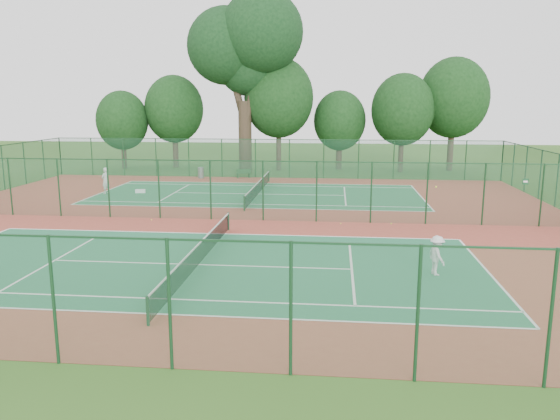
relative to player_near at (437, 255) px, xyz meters
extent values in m
plane|color=#2F581B|center=(-9.71, 9.38, -0.82)|extent=(120.00, 120.00, 0.00)
cube|color=brown|center=(-9.71, 9.38, -0.81)|extent=(40.00, 36.00, 0.01)
cube|color=#1F6440|center=(-9.71, 0.38, -0.80)|extent=(23.77, 10.97, 0.01)
cube|color=#20663C|center=(-9.71, 18.38, -0.80)|extent=(23.77, 10.97, 0.01)
cube|color=#194C33|center=(-9.71, 27.38, 0.93)|extent=(40.00, 0.02, 3.50)
cube|color=#15391C|center=(-9.71, 27.38, 2.64)|extent=(40.00, 0.05, 0.05)
cube|color=#1C552E|center=(-9.71, -8.62, 0.93)|extent=(40.00, 0.02, 3.50)
cube|color=#163E22|center=(-9.71, -8.62, 2.64)|extent=(40.00, 0.05, 0.05)
cube|color=#194B2B|center=(-9.71, 9.38, 0.93)|extent=(40.00, 0.02, 3.50)
cube|color=#14381D|center=(-9.71, 9.38, 2.64)|extent=(40.00, 0.05, 0.05)
cylinder|color=#153C25|center=(-9.71, -6.02, -0.33)|extent=(0.10, 0.10, 0.97)
cylinder|color=#153C25|center=(-9.71, 6.78, -0.33)|extent=(0.10, 0.10, 0.97)
cube|color=black|center=(-9.71, 0.38, -0.33)|extent=(0.02, 12.80, 0.85)
cube|color=silver|center=(-9.71, 0.38, 0.10)|extent=(0.04, 12.80, 0.06)
cylinder|color=#13361C|center=(-9.71, 11.98, -0.33)|extent=(0.10, 0.10, 0.97)
cylinder|color=#13361C|center=(-9.71, 24.78, -0.33)|extent=(0.10, 0.10, 0.97)
cube|color=black|center=(-9.71, 18.38, -0.33)|extent=(0.02, 12.80, 0.85)
cube|color=silver|center=(-9.71, 18.38, 0.10)|extent=(0.04, 12.80, 0.06)
imported|color=silver|center=(0.00, 0.00, 0.00)|extent=(0.89, 1.16, 1.59)
imported|color=silver|center=(-21.10, 17.47, 0.18)|extent=(0.70, 0.84, 1.95)
cylinder|color=slate|center=(-16.07, 26.40, -0.32)|extent=(0.57, 0.57, 0.98)
cube|color=#133618|center=(-12.78, 26.74, -0.61)|extent=(0.21, 0.35, 0.40)
cube|color=#133618|center=(-11.80, 27.17, -0.61)|extent=(0.21, 0.35, 0.40)
cube|color=#133618|center=(-12.29, 26.96, -0.39)|extent=(1.37, 0.88, 0.04)
cube|color=#133618|center=(-12.22, 26.79, -0.18)|extent=(1.24, 0.57, 0.40)
cube|color=white|center=(-18.66, 17.98, -0.67)|extent=(0.76, 0.41, 0.27)
sphere|color=#D0F138|center=(-3.69, 8.86, -0.77)|extent=(0.07, 0.07, 0.07)
sphere|color=#AECD2F|center=(-0.87, 9.08, -0.77)|extent=(0.08, 0.08, 0.08)
sphere|color=#D5EE37|center=(-14.63, 8.70, -0.77)|extent=(0.07, 0.07, 0.07)
cylinder|color=#32261B|center=(-12.81, 31.23, 2.60)|extent=(1.25, 1.25, 6.83)
cylinder|color=#32261B|center=(-13.83, 31.57, 7.72)|extent=(2.32, 0.68, 6.79)
cylinder|color=#32261B|center=(-11.78, 31.00, 8.06)|extent=(2.16, 0.64, 7.37)
sphere|color=black|center=(-14.63, 31.57, 11.14)|extent=(7.29, 7.29, 7.29)
sphere|color=black|center=(-11.10, 31.00, 12.28)|extent=(7.74, 7.74, 7.74)
sphere|color=black|center=(-12.58, 32.14, 9.43)|extent=(5.92, 5.92, 5.92)
camera|label=1|loc=(-4.08, -21.30, 5.98)|focal=35.00mm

